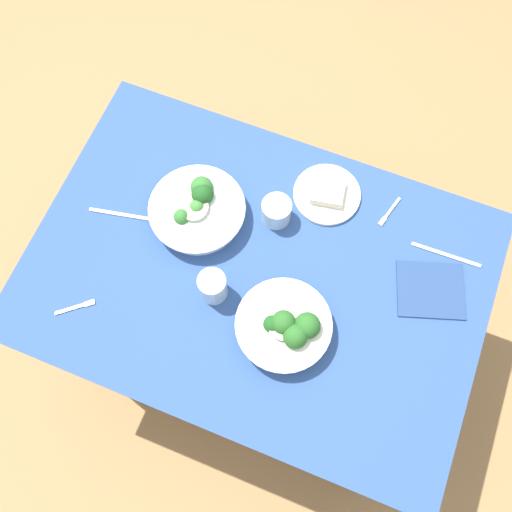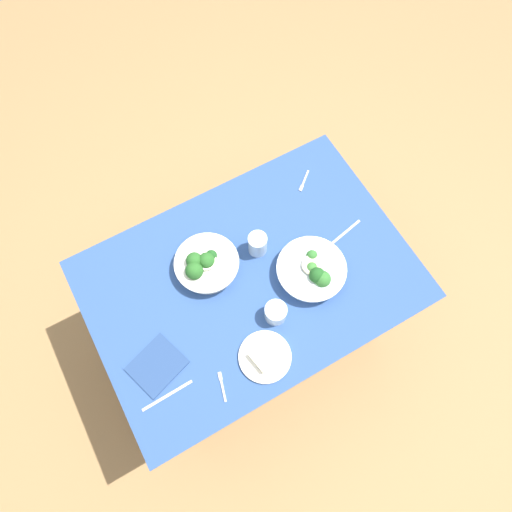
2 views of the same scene
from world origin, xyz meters
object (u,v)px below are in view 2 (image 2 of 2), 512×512
table_knife_left (341,236)px  bread_side_plate (265,356)px  broccoli_bowl_far (312,271)px  fork_by_near_bowl (304,182)px  broccoli_bowl_near (205,264)px  fork_by_far_bowl (222,385)px  water_glass_side (276,313)px  napkin_folded_upper (157,365)px  water_glass_center (258,244)px  table_knife_right (167,396)px

table_knife_left → bread_side_plate: bearing=16.5°
broccoli_bowl_far → bread_side_plate: size_ratio=1.39×
bread_side_plate → fork_by_near_bowl: (-0.51, -0.55, -0.01)m
broccoli_bowl_near → fork_by_far_bowl: bearing=70.0°
broccoli_bowl_far → fork_by_near_bowl: size_ratio=3.01×
table_knife_left → fork_by_near_bowl: bearing=-102.2°
broccoli_bowl_far → broccoli_bowl_near: (0.34, -0.22, 0.00)m
water_glass_side → napkin_folded_upper: water_glass_side is taller
broccoli_bowl_far → broccoli_bowl_near: bearing=-33.0°
broccoli_bowl_far → water_glass_side: broccoli_bowl_far is taller
water_glass_center → table_knife_left: 0.34m
bread_side_plate → table_knife_right: bearing=-8.0°
water_glass_center → napkin_folded_upper: water_glass_center is taller
napkin_folded_upper → broccoli_bowl_far: bearing=-178.0°
table_knife_right → water_glass_center: bearing=29.7°
broccoli_bowl_far → table_knife_left: 0.21m
broccoli_bowl_near → bread_side_plate: bearing=93.8°
water_glass_center → fork_by_far_bowl: 0.54m
fork_by_near_bowl → table_knife_left: 0.29m
table_knife_left → napkin_folded_upper: size_ratio=1.19×
table_knife_right → table_knife_left: bearing=12.6°
water_glass_center → table_knife_right: (0.55, 0.33, -0.05)m
bread_side_plate → table_knife_left: bearing=-152.0°
water_glass_side → napkin_folded_upper: bearing=-6.0°
broccoli_bowl_near → table_knife_left: broccoli_bowl_near is taller
table_knife_right → bread_side_plate: bearing=-9.4°
water_glass_side → napkin_folded_upper: (0.46, -0.05, -0.03)m
broccoli_bowl_near → bread_side_plate: (-0.03, 0.41, -0.03)m
table_knife_right → napkin_folded_upper: 0.11m
fork_by_far_bowl → fork_by_near_bowl: size_ratio=1.17×
water_glass_side → fork_by_far_bowl: water_glass_side is taller
water_glass_side → table_knife_left: water_glass_side is taller
broccoli_bowl_far → napkin_folded_upper: (0.67, 0.02, -0.03)m
fork_by_near_bowl → table_knife_right: size_ratio=0.46×
broccoli_bowl_far → water_glass_center: 0.23m
table_knife_left → napkin_folded_upper: bearing=-4.6°
water_glass_center → table_knife_left: size_ratio=0.47×
water_glass_center → water_glass_side: size_ratio=1.21×
water_glass_center → water_glass_side: (0.07, 0.27, -0.01)m
broccoli_bowl_near → table_knife_right: (0.34, 0.36, -0.04)m
water_glass_center → fork_by_near_bowl: (-0.32, -0.17, -0.05)m
table_knife_left → water_glass_side: bearing=9.6°
broccoli_bowl_near → napkin_folded_upper: bearing=37.2°
fork_by_near_bowl → table_knife_left: bearing=49.7°
broccoli_bowl_far → table_knife_left: (-0.19, -0.08, -0.03)m
broccoli_bowl_near → fork_by_near_bowl: broccoli_bowl_near is taller
bread_side_plate → table_knife_left: size_ratio=0.90×
broccoli_bowl_far → fork_by_near_bowl: broccoli_bowl_far is taller
water_glass_center → fork_by_far_bowl: (0.37, 0.39, -0.05)m
broccoli_bowl_near → table_knife_right: 0.49m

